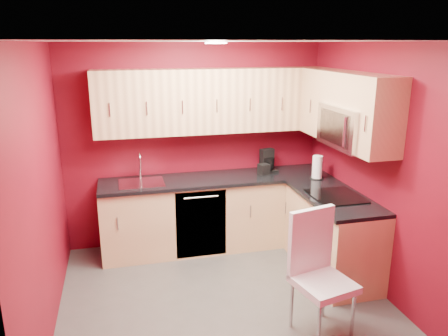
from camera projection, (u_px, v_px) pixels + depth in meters
name	position (u px, v px, depth m)	size (l,w,h in m)	color
floor	(224.00, 298.00, 4.41)	(3.20, 3.20, 0.00)	#494744
ceiling	(224.00, 41.00, 3.72)	(3.20, 3.20, 0.00)	white
wall_back	(195.00, 145.00, 5.47)	(3.20, 3.20, 0.00)	maroon
wall_front	(283.00, 253.00, 2.67)	(3.20, 3.20, 0.00)	maroon
wall_left	(41.00, 194.00, 3.70)	(3.00, 3.00, 0.00)	maroon
wall_right	(376.00, 169.00, 4.44)	(3.00, 3.00, 0.00)	maroon
base_cabinets_back	(216.00, 213.00, 5.46)	(2.80, 0.60, 0.87)	#E9C485
base_cabinets_right	(332.00, 236.00, 4.82)	(0.60, 1.30, 0.87)	#E9C485
countertop_back	(216.00, 179.00, 5.32)	(2.80, 0.63, 0.04)	black
countertop_right	(335.00, 197.00, 4.68)	(0.63, 1.27, 0.04)	black
upper_cabinets_back	(213.00, 101.00, 5.19)	(2.80, 0.35, 0.75)	#DCB27C
upper_cabinets_right	(344.00, 101.00, 4.63)	(0.35, 1.55, 0.75)	#DCB27C
microwave	(351.00, 127.00, 4.46)	(0.42, 0.76, 0.42)	silver
cooktop	(336.00, 196.00, 4.64)	(0.50, 0.55, 0.01)	black
sink	(141.00, 180.00, 5.11)	(0.52, 0.42, 0.35)	silver
dishwasher_front	(201.00, 224.00, 5.13)	(0.60, 0.02, 0.82)	black
downlight	(216.00, 43.00, 4.01)	(0.20, 0.20, 0.01)	white
coffee_maker	(269.00, 161.00, 5.53)	(0.17, 0.22, 0.28)	black
napkin_holder	(264.00, 169.00, 5.42)	(0.12, 0.12, 0.13)	black
paper_towel	(317.00, 167.00, 5.23)	(0.16, 0.16, 0.28)	white
dining_chair	(324.00, 277.00, 3.73)	(0.45, 0.47, 1.11)	silver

